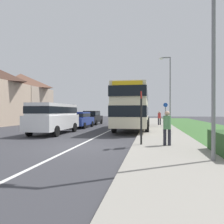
{
  "coord_description": "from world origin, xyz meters",
  "views": [
    {
      "loc": [
        3.41,
        -9.58,
        1.66
      ],
      "look_at": [
        0.77,
        5.3,
        1.6
      ],
      "focal_mm": 34.63,
      "sensor_mm": 36.0,
      "label": 1
    }
  ],
  "objects": [
    {
      "name": "street_lamp_near",
      "position": [
        5.25,
        -2.41,
        4.16
      ],
      "size": [
        1.14,
        0.2,
        7.22
      ],
      "color": "slate",
      "rests_on": "ground_plane"
    },
    {
      "name": "parked_van_white",
      "position": [
        -3.52,
        5.2,
        1.31
      ],
      "size": [
        2.11,
        5.44,
        2.2
      ],
      "color": "silver",
      "rests_on": "ground_plane"
    },
    {
      "name": "parked_car_blue",
      "position": [
        -3.52,
        11.02,
        0.88
      ],
      "size": [
        1.95,
        4.42,
        1.59
      ],
      "color": "navy",
      "rests_on": "ground_plane"
    },
    {
      "name": "ground_plane",
      "position": [
        0.0,
        0.0,
        0.0
      ],
      "size": [
        120.0,
        120.0,
        0.0
      ],
      "primitive_type": "plane",
      "color": "#38383D"
    },
    {
      "name": "cycle_route_sign",
      "position": [
        4.95,
        13.19,
        1.43
      ],
      "size": [
        0.44,
        0.08,
        2.52
      ],
      "color": "slate",
      "rests_on": "ground_plane"
    },
    {
      "name": "parked_car_black",
      "position": [
        -3.72,
        16.4,
        0.93
      ],
      "size": [
        1.88,
        4.44,
        1.69
      ],
      "color": "black",
      "rests_on": "ground_plane"
    },
    {
      "name": "pedestrian_walking_away",
      "position": [
        4.42,
        15.3,
        0.98
      ],
      "size": [
        0.34,
        0.34,
        1.67
      ],
      "color": "#23232D",
      "rests_on": "ground_plane"
    },
    {
      "name": "bus_stop_sign",
      "position": [
        3.0,
        0.46,
        1.54
      ],
      "size": [
        0.09,
        0.52,
        2.6
      ],
      "color": "black",
      "rests_on": "ground_plane"
    },
    {
      "name": "lane_marking_centre",
      "position": [
        0.0,
        8.0,
        0.0
      ],
      "size": [
        0.14,
        60.0,
        0.01
      ],
      "primitive_type": "cube",
      "color": "silver",
      "rests_on": "ground_plane"
    },
    {
      "name": "street_lamp_mid",
      "position": [
        5.27,
        12.72,
        4.09
      ],
      "size": [
        1.14,
        0.2,
        7.1
      ],
      "color": "slate",
      "rests_on": "ground_plane"
    },
    {
      "name": "house_terrace_far_side",
      "position": [
        -15.54,
        16.25,
        3.61
      ],
      "size": [
        7.32,
        13.16,
        7.23
      ],
      "color": "#C1A88E",
      "rests_on": "ground_plane"
    },
    {
      "name": "double_decker_bus",
      "position": [
        1.92,
        9.63,
        2.14
      ],
      "size": [
        2.8,
        10.43,
        3.7
      ],
      "color": "beige",
      "rests_on": "ground_plane"
    },
    {
      "name": "pedestrian_at_stop",
      "position": [
        4.16,
        0.39,
        0.98
      ],
      "size": [
        0.34,
        0.34,
        1.67
      ],
      "color": "#23232D",
      "rests_on": "ground_plane"
    },
    {
      "name": "pavement_near_side",
      "position": [
        4.2,
        6.0,
        0.06
      ],
      "size": [
        3.2,
        68.0,
        0.12
      ],
      "primitive_type": "cube",
      "color": "gray",
      "rests_on": "ground_plane"
    }
  ]
}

